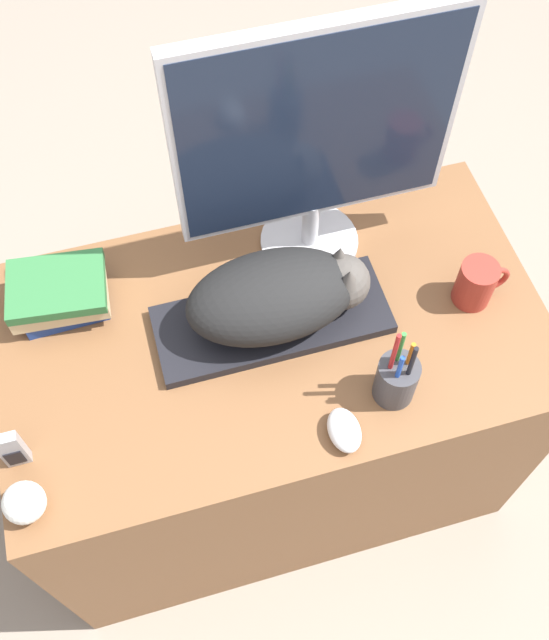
# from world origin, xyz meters

# --- Properties ---
(ground_plane) EXTENTS (12.00, 12.00, 0.00)m
(ground_plane) POSITION_xyz_m (0.00, 0.00, 0.00)
(ground_plane) COLOR gray
(desk) EXTENTS (1.14, 0.64, 0.75)m
(desk) POSITION_xyz_m (0.00, 0.32, 0.37)
(desk) COLOR brown
(desk) RESTS_ON ground_plane
(keyboard) EXTENTS (0.48, 0.18, 0.02)m
(keyboard) POSITION_xyz_m (0.01, 0.34, 0.76)
(keyboard) COLOR black
(keyboard) RESTS_ON desk
(cat) EXTENTS (0.37, 0.20, 0.15)m
(cat) POSITION_xyz_m (0.02, 0.34, 0.85)
(cat) COLOR black
(cat) RESTS_ON keyboard
(monitor) EXTENTS (0.54, 0.21, 0.57)m
(monitor) POSITION_xyz_m (0.14, 0.51, 1.07)
(monitor) COLOR #B7B7BC
(monitor) RESTS_ON desk
(computer_mouse) EXTENTS (0.06, 0.09, 0.04)m
(computer_mouse) POSITION_xyz_m (0.07, 0.06, 0.77)
(computer_mouse) COLOR silver
(computer_mouse) RESTS_ON desk
(coffee_mug) EXTENTS (0.11, 0.08, 0.11)m
(coffee_mug) POSITION_xyz_m (0.43, 0.28, 0.80)
(coffee_mug) COLOR #9E2D23
(coffee_mug) RESTS_ON desk
(pen_cup) EXTENTS (0.08, 0.08, 0.22)m
(pen_cup) POSITION_xyz_m (0.19, 0.12, 0.80)
(pen_cup) COLOR #38383D
(pen_cup) RESTS_ON desk
(baseball) EXTENTS (0.08, 0.08, 0.08)m
(baseball) POSITION_xyz_m (-0.52, 0.08, 0.78)
(baseball) COLOR silver
(baseball) RESTS_ON desk
(phone) EXTENTS (0.04, 0.02, 0.11)m
(phone) POSITION_xyz_m (-0.53, 0.18, 0.80)
(phone) COLOR #99999E
(phone) RESTS_ON desk
(book_stack) EXTENTS (0.21, 0.17, 0.09)m
(book_stack) POSITION_xyz_m (-0.40, 0.50, 0.79)
(book_stack) COLOR navy
(book_stack) RESTS_ON desk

